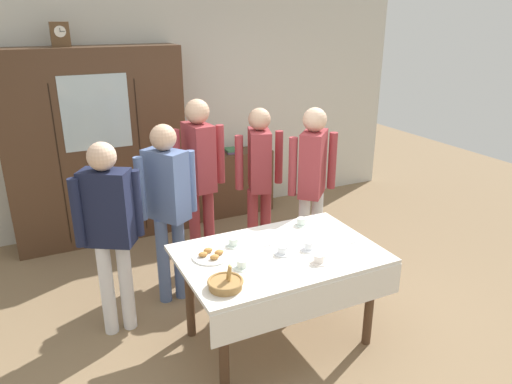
% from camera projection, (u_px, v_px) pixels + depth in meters
% --- Properties ---
extents(ground_plane, '(12.00, 12.00, 0.00)m').
position_uv_depth(ground_plane, '(266.00, 325.00, 4.04)').
color(ground_plane, '#846B4C').
rests_on(ground_plane, ground).
extents(back_wall, '(6.40, 0.10, 2.70)m').
position_uv_depth(back_wall, '(168.00, 112.00, 5.80)').
color(back_wall, silver).
rests_on(back_wall, ground).
extents(dining_table, '(1.50, 1.00, 0.78)m').
position_uv_depth(dining_table, '(281.00, 268.00, 3.61)').
color(dining_table, '#4C3321').
rests_on(dining_table, ground).
extents(wall_cabinet, '(1.90, 0.46, 2.15)m').
position_uv_depth(wall_cabinet, '(97.00, 148.00, 5.28)').
color(wall_cabinet, '#4C3321').
rests_on(wall_cabinet, ground).
extents(mantel_clock, '(0.18, 0.11, 0.24)m').
position_uv_depth(mantel_clock, '(60.00, 34.00, 4.77)').
color(mantel_clock, brown).
rests_on(mantel_clock, wall_cabinet).
extents(bookshelf_low, '(1.04, 0.35, 0.81)m').
position_uv_depth(bookshelf_low, '(232.00, 182.00, 6.22)').
color(bookshelf_low, '#4C3321').
rests_on(bookshelf_low, ground).
extents(book_stack, '(0.16, 0.23, 0.04)m').
position_uv_depth(book_stack, '(231.00, 150.00, 6.07)').
color(book_stack, '#664C7A').
rests_on(book_stack, bookshelf_low).
extents(tea_cup_near_left, '(0.13, 0.13, 0.06)m').
position_uv_depth(tea_cup_near_left, '(234.00, 242.00, 3.69)').
color(tea_cup_near_left, silver).
rests_on(tea_cup_near_left, dining_table).
extents(tea_cup_far_left, '(0.13, 0.13, 0.06)m').
position_uv_depth(tea_cup_far_left, '(283.00, 251.00, 3.57)').
color(tea_cup_far_left, white).
rests_on(tea_cup_far_left, dining_table).
extents(tea_cup_far_right, '(0.13, 0.13, 0.06)m').
position_uv_depth(tea_cup_far_right, '(242.00, 264.00, 3.37)').
color(tea_cup_far_right, silver).
rests_on(tea_cup_far_right, dining_table).
extents(tea_cup_mid_left, '(0.13, 0.13, 0.06)m').
position_uv_depth(tea_cup_mid_left, '(302.00, 222.00, 4.05)').
color(tea_cup_mid_left, silver).
rests_on(tea_cup_mid_left, dining_table).
extents(tea_cup_near_right, '(0.13, 0.13, 0.06)m').
position_uv_depth(tea_cup_near_right, '(309.00, 246.00, 3.63)').
color(tea_cup_near_right, white).
rests_on(tea_cup_near_right, dining_table).
extents(tea_cup_mid_right, '(0.13, 0.13, 0.06)m').
position_uv_depth(tea_cup_mid_right, '(319.00, 259.00, 3.44)').
color(tea_cup_mid_right, white).
rests_on(tea_cup_mid_right, dining_table).
extents(bread_basket, '(0.24, 0.24, 0.16)m').
position_uv_depth(bread_basket, '(226.00, 283.00, 3.12)').
color(bread_basket, '#9E7542').
rests_on(bread_basket, dining_table).
extents(pastry_plate, '(0.28, 0.28, 0.05)m').
position_uv_depth(pastry_plate, '(211.00, 255.00, 3.52)').
color(pastry_plate, white).
rests_on(pastry_plate, dining_table).
extents(spoon_far_left, '(0.12, 0.02, 0.01)m').
position_uv_depth(spoon_far_left, '(267.00, 246.00, 3.69)').
color(spoon_far_left, silver).
rests_on(spoon_far_left, dining_table).
extents(spoon_back_edge, '(0.12, 0.02, 0.01)m').
position_uv_depth(spoon_back_edge, '(352.00, 243.00, 3.74)').
color(spoon_back_edge, silver).
rests_on(spoon_back_edge, dining_table).
extents(person_behind_table_right, '(0.52, 0.40, 1.67)m').
position_uv_depth(person_behind_table_right, '(312.00, 175.00, 4.56)').
color(person_behind_table_right, silver).
rests_on(person_behind_table_right, ground).
extents(person_near_right_end, '(0.52, 0.38, 1.73)m').
position_uv_depth(person_near_right_end, '(199.00, 169.00, 4.61)').
color(person_near_right_end, '#933338').
rests_on(person_near_right_end, ground).
extents(person_behind_table_left, '(0.52, 0.41, 1.62)m').
position_uv_depth(person_behind_table_left, '(259.00, 171.00, 4.78)').
color(person_behind_table_left, '#933338').
rests_on(person_behind_table_left, ground).
extents(person_by_cabinet, '(0.52, 0.36, 1.60)m').
position_uv_depth(person_by_cabinet, '(109.00, 222.00, 3.65)').
color(person_by_cabinet, silver).
rests_on(person_by_cabinet, ground).
extents(person_beside_shelf, '(0.52, 0.41, 1.63)m').
position_uv_depth(person_beside_shelf, '(167.00, 198.00, 4.08)').
color(person_beside_shelf, slate).
rests_on(person_beside_shelf, ground).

